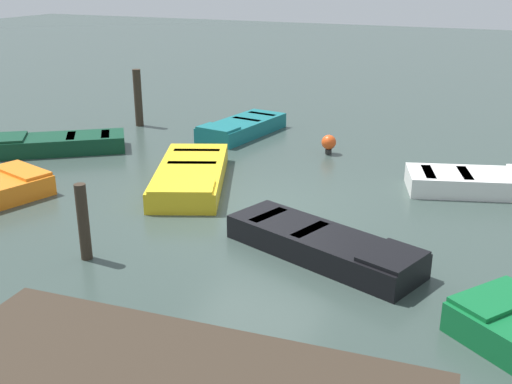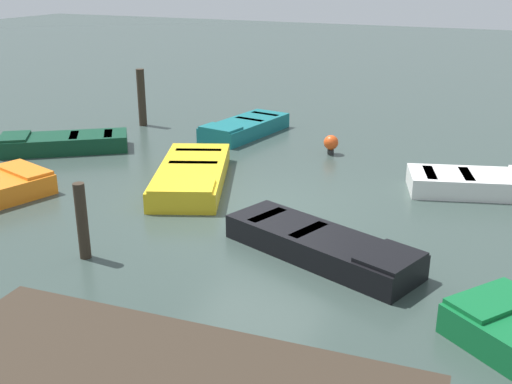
{
  "view_description": "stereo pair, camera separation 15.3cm",
  "coord_description": "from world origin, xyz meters",
  "px_view_note": "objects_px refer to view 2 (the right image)",
  "views": [
    {
      "loc": [
        -4.39,
        9.94,
        4.32
      ],
      "look_at": [
        0.0,
        0.0,
        0.35
      ],
      "focal_mm": 43.21,
      "sensor_mm": 36.0,
      "label": 1
    },
    {
      "loc": [
        -4.53,
        9.88,
        4.32
      ],
      "look_at": [
        0.0,
        0.0,
        0.35
      ],
      "focal_mm": 43.21,
      "sensor_mm": 36.0,
      "label": 2
    }
  ],
  "objects_px": {
    "rowboat_white": "(477,183)",
    "rowboat_teal": "(245,127)",
    "rowboat_dark_green": "(64,142)",
    "rowboat_black": "(322,245)",
    "mooring_piling_near_right": "(82,221)",
    "rowboat_yellow": "(192,175)",
    "mooring_piling_center": "(142,98)",
    "marker_buoy": "(331,143)"
  },
  "relations": [
    {
      "from": "rowboat_black",
      "to": "mooring_piling_near_right",
      "type": "height_order",
      "value": "mooring_piling_near_right"
    },
    {
      "from": "rowboat_dark_green",
      "to": "mooring_piling_center",
      "type": "bearing_deg",
      "value": -130.87
    },
    {
      "from": "rowboat_black",
      "to": "marker_buoy",
      "type": "xyz_separation_m",
      "value": [
        1.66,
        -5.55,
        0.07
      ]
    },
    {
      "from": "rowboat_teal",
      "to": "mooring_piling_center",
      "type": "xyz_separation_m",
      "value": [
        3.17,
        0.24,
        0.6
      ]
    },
    {
      "from": "rowboat_black",
      "to": "mooring_piling_center",
      "type": "relative_size",
      "value": 2.1
    },
    {
      "from": "rowboat_yellow",
      "to": "marker_buoy",
      "type": "bearing_deg",
      "value": 126.89
    },
    {
      "from": "rowboat_dark_green",
      "to": "rowboat_yellow",
      "type": "xyz_separation_m",
      "value": [
        -4.18,
        0.87,
        -0.0
      ]
    },
    {
      "from": "rowboat_black",
      "to": "rowboat_teal",
      "type": "bearing_deg",
      "value": 144.04
    },
    {
      "from": "mooring_piling_center",
      "to": "rowboat_yellow",
      "type": "bearing_deg",
      "value": 135.0
    },
    {
      "from": "rowboat_dark_green",
      "to": "mooring_piling_center",
      "type": "height_order",
      "value": "mooring_piling_center"
    },
    {
      "from": "rowboat_white",
      "to": "rowboat_teal",
      "type": "relative_size",
      "value": 0.95
    },
    {
      "from": "rowboat_black",
      "to": "mooring_piling_near_right",
      "type": "distance_m",
      "value": 3.75
    },
    {
      "from": "rowboat_teal",
      "to": "marker_buoy",
      "type": "relative_size",
      "value": 6.25
    },
    {
      "from": "rowboat_white",
      "to": "marker_buoy",
      "type": "xyz_separation_m",
      "value": [
        3.55,
        -1.4,
        0.07
      ]
    },
    {
      "from": "rowboat_teal",
      "to": "mooring_piling_near_right",
      "type": "xyz_separation_m",
      "value": [
        -0.99,
        7.9,
        0.41
      ]
    },
    {
      "from": "rowboat_white",
      "to": "rowboat_black",
      "type": "height_order",
      "value": "same"
    },
    {
      "from": "rowboat_dark_green",
      "to": "rowboat_black",
      "type": "xyz_separation_m",
      "value": [
        -7.81,
        3.05,
        -0.0
      ]
    },
    {
      "from": "rowboat_dark_green",
      "to": "marker_buoy",
      "type": "relative_size",
      "value": 6.43
    },
    {
      "from": "rowboat_black",
      "to": "mooring_piling_near_right",
      "type": "bearing_deg",
      "value": -136.03
    },
    {
      "from": "rowboat_teal",
      "to": "marker_buoy",
      "type": "distance_m",
      "value": 2.84
    },
    {
      "from": "rowboat_white",
      "to": "rowboat_yellow",
      "type": "xyz_separation_m",
      "value": [
        5.52,
        1.97,
        -0.0
      ]
    },
    {
      "from": "rowboat_dark_green",
      "to": "rowboat_black",
      "type": "height_order",
      "value": "same"
    },
    {
      "from": "rowboat_yellow",
      "to": "mooring_piling_center",
      "type": "xyz_separation_m",
      "value": [
        3.92,
        -3.92,
        0.6
      ]
    },
    {
      "from": "rowboat_dark_green",
      "to": "rowboat_teal",
      "type": "distance_m",
      "value": 4.75
    },
    {
      "from": "rowboat_black",
      "to": "mooring_piling_near_right",
      "type": "xyz_separation_m",
      "value": [
        3.39,
        1.55,
        0.41
      ]
    },
    {
      "from": "rowboat_yellow",
      "to": "rowboat_teal",
      "type": "relative_size",
      "value": 1.25
    },
    {
      "from": "rowboat_black",
      "to": "rowboat_teal",
      "type": "xyz_separation_m",
      "value": [
        4.39,
        -6.34,
        0.0
      ]
    },
    {
      "from": "rowboat_dark_green",
      "to": "marker_buoy",
      "type": "xyz_separation_m",
      "value": [
        -6.15,
        -2.5,
        0.07
      ]
    },
    {
      "from": "mooring_piling_near_right",
      "to": "rowboat_dark_green",
      "type": "bearing_deg",
      "value": -46.2
    },
    {
      "from": "rowboat_dark_green",
      "to": "rowboat_teal",
      "type": "height_order",
      "value": "same"
    },
    {
      "from": "rowboat_white",
      "to": "rowboat_dark_green",
      "type": "distance_m",
      "value": 9.76
    },
    {
      "from": "mooring_piling_center",
      "to": "marker_buoy",
      "type": "xyz_separation_m",
      "value": [
        -5.89,
        0.55,
        -0.53
      ]
    },
    {
      "from": "rowboat_yellow",
      "to": "mooring_piling_center",
      "type": "distance_m",
      "value": 5.58
    },
    {
      "from": "marker_buoy",
      "to": "mooring_piling_near_right",
      "type": "bearing_deg",
      "value": 76.31
    },
    {
      "from": "rowboat_white",
      "to": "mooring_piling_near_right",
      "type": "distance_m",
      "value": 7.79
    },
    {
      "from": "mooring_piling_near_right",
      "to": "marker_buoy",
      "type": "height_order",
      "value": "mooring_piling_near_right"
    },
    {
      "from": "rowboat_dark_green",
      "to": "rowboat_white",
      "type": "bearing_deg",
      "value": 150.45
    },
    {
      "from": "mooring_piling_near_right",
      "to": "rowboat_teal",
      "type": "bearing_deg",
      "value": -82.83
    },
    {
      "from": "rowboat_teal",
      "to": "rowboat_yellow",
      "type": "bearing_deg",
      "value": 19.23
    },
    {
      "from": "mooring_piling_near_right",
      "to": "marker_buoy",
      "type": "relative_size",
      "value": 2.59
    },
    {
      "from": "marker_buoy",
      "to": "rowboat_black",
      "type": "bearing_deg",
      "value": 106.68
    },
    {
      "from": "rowboat_yellow",
      "to": "rowboat_teal",
      "type": "bearing_deg",
      "value": 167.49
    }
  ]
}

